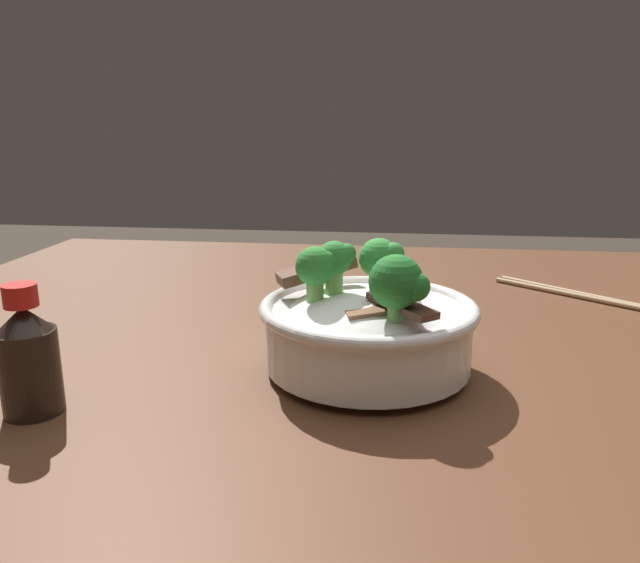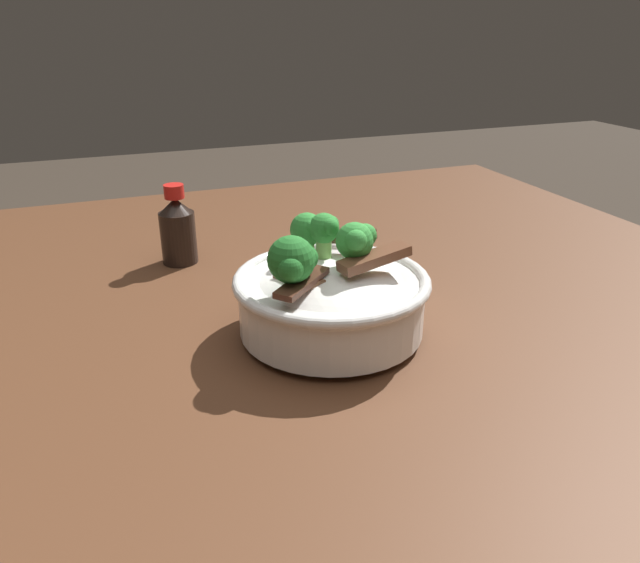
# 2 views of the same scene
# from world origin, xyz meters

# --- Properties ---
(dining_table) EXTENTS (1.52, 1.02, 0.79)m
(dining_table) POSITION_xyz_m (0.00, 0.00, 0.67)
(dining_table) COLOR #56331E
(dining_table) RESTS_ON ground
(rice_bowl) EXTENTS (0.20, 0.20, 0.13)m
(rice_bowl) POSITION_xyz_m (-0.14, -0.09, 0.84)
(rice_bowl) COLOR white
(rice_bowl) RESTS_ON dining_table
(chopsticks_pair) EXTENTS (0.18, 0.15, 0.01)m
(chopsticks_pair) POSITION_xyz_m (0.13, 0.20, 0.79)
(chopsticks_pair) COLOR tan
(chopsticks_pair) RESTS_ON dining_table
(soy_sauce_bottle) EXTENTS (0.05, 0.05, 0.11)m
(soy_sauce_bottle) POSITION_xyz_m (-0.40, -0.21, 0.83)
(soy_sauce_bottle) COLOR black
(soy_sauce_bottle) RESTS_ON dining_table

